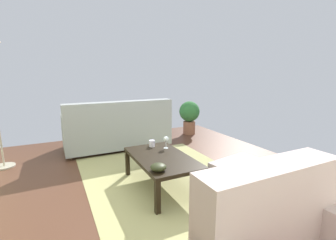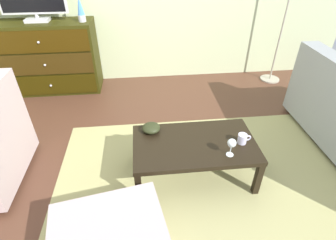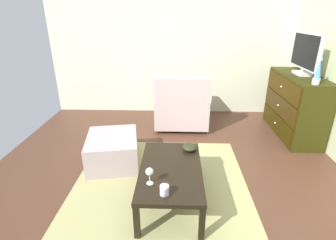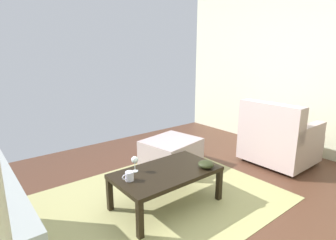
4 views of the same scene
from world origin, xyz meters
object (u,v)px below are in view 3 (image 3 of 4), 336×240
object	(u,v)px
mug	(164,190)
ottoman	(113,150)
dresser	(294,105)
coffee_table	(171,172)
wine_glass	(150,172)
bowl_decorative	(190,147)
armchair	(182,106)
lava_lamp	(318,73)
tv	(306,53)

from	to	relation	value
mug	ottoman	distance (m)	1.29
dresser	ottoman	distance (m)	2.75
coffee_table	wine_glass	distance (m)	0.34
wine_glass	bowl_decorative	bearing A→B (deg)	148.23
armchair	mug	bearing A→B (deg)	-4.41
coffee_table	mug	distance (m)	0.41
wine_glass	dresser	bearing A→B (deg)	132.94
lava_lamp	wine_glass	distance (m)	2.45
ottoman	mug	bearing A→B (deg)	33.15
mug	ottoman	bearing A→B (deg)	-146.85
dresser	mug	bearing A→B (deg)	-42.91
mug	armchair	xyz separation A→B (m)	(-2.25, 0.17, -0.06)
dresser	bowl_decorative	xyz separation A→B (m)	(1.26, -1.63, -0.06)
lava_lamp	ottoman	bearing A→B (deg)	-80.37
dresser	ottoman	world-z (taller)	dresser
coffee_table	mug	world-z (taller)	mug
lava_lamp	dresser	bearing A→B (deg)	175.24
dresser	bowl_decorative	size ratio (longest dim) A/B	7.69
lava_lamp	armchair	size ratio (longest dim) A/B	0.38
lava_lamp	ottoman	world-z (taller)	lava_lamp
coffee_table	wine_glass	bearing A→B (deg)	-35.44
mug	armchair	size ratio (longest dim) A/B	0.13
dresser	bowl_decorative	world-z (taller)	dresser
tv	wine_glass	world-z (taller)	tv
dresser	tv	xyz separation A→B (m)	(-0.03, 0.02, 0.77)
bowl_decorative	dresser	bearing A→B (deg)	127.73
tv	mug	xyz separation A→B (m)	(2.04, -1.89, -0.82)
tv	ottoman	distance (m)	2.96
lava_lamp	bowl_decorative	xyz separation A→B (m)	(0.74, -1.59, -0.67)
dresser	armchair	bearing A→B (deg)	-97.82
tv	lava_lamp	distance (m)	0.58
wine_glass	bowl_decorative	xyz separation A→B (m)	(-0.60, 0.37, -0.08)
mug	tv	bearing A→B (deg)	137.15
coffee_table	mug	size ratio (longest dim) A/B	9.10
ottoman	dresser	bearing A→B (deg)	110.27
wine_glass	mug	size ratio (longest dim) A/B	1.38
dresser	coffee_table	size ratio (longest dim) A/B	1.20
tv	ottoman	bearing A→B (deg)	-69.33
ottoman	wine_glass	bearing A→B (deg)	31.40
mug	bowl_decorative	size ratio (longest dim) A/B	0.71
wine_glass	lava_lamp	bearing A→B (deg)	124.46
armchair	tv	bearing A→B (deg)	83.26
tv	dresser	bearing A→B (deg)	-38.86
lava_lamp	armchair	world-z (taller)	lava_lamp
mug	armchair	distance (m)	2.25
dresser	bowl_decorative	bearing A→B (deg)	-52.27
lava_lamp	mug	distance (m)	2.45
dresser	mug	size ratio (longest dim) A/B	10.88
lava_lamp	mug	bearing A→B (deg)	-50.76
mug	ottoman	world-z (taller)	mug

